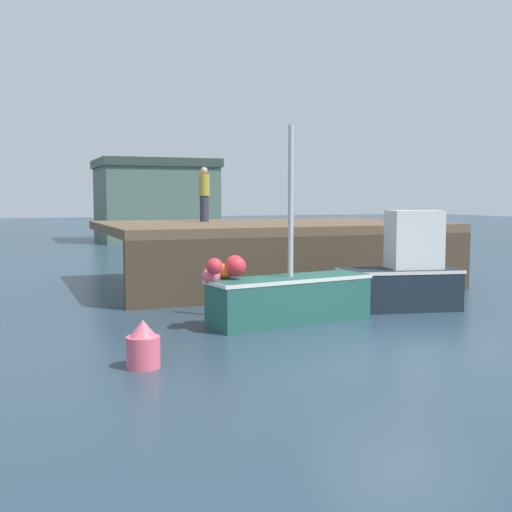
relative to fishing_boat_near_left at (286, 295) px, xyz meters
The scene contains 8 objects.
ground 3.12m from the fishing_boat_near_left, 73.47° to the right, with size 120.00×160.00×0.10m.
pier 5.86m from the fishing_boat_near_left, 69.13° to the left, with size 10.01×6.57×1.91m.
fishing_boat_near_left is the anchor object (origin of this frame).
fishing_boat_near_right 3.32m from the fishing_boat_near_left, ahead, with size 3.01×1.65×2.37m.
rowboat 3.87m from the fishing_boat_near_left, 20.51° to the left, with size 1.57×1.08×0.37m.
dockworker 7.74m from the fishing_boat_near_left, 86.66° to the left, with size 0.34×0.34×1.73m.
warehouse 27.47m from the fishing_boat_near_left, 83.18° to the left, with size 7.02×5.81×4.97m.
mooring_buoy_foreground 4.40m from the fishing_boat_near_left, 144.87° to the right, with size 0.53×0.53×0.77m.
Camera 1 is at (-6.46, -9.57, 2.67)m, focal length 45.55 mm.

